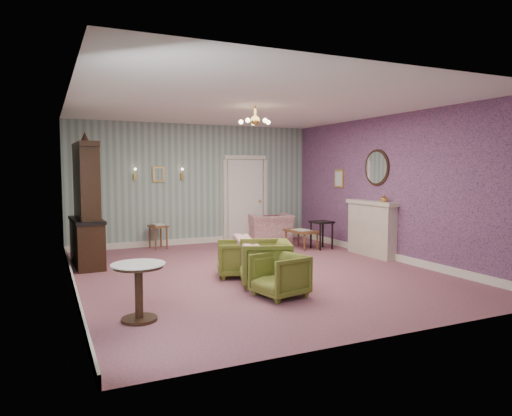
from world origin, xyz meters
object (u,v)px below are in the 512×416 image
olive_chair_c (237,257)px  pedestal_table (139,292)px  olive_chair_a (280,273)px  fireplace (371,228)px  side_table_black (322,235)px  coffee_table (301,239)px  dresser (86,201)px  wingback_chair (270,223)px  olive_chair_b (265,261)px  sofa_chintz (263,251)px

olive_chair_c → pedestal_table: size_ratio=0.96×
olive_chair_a → fireplace: 3.78m
side_table_black → coffee_table: bearing=139.9°
dresser → pedestal_table: dresser is taller
wingback_chair → coffee_table: size_ratio=1.27×
olive_chair_b → side_table_black: olive_chair_b is taller
olive_chair_a → sofa_chintz: 1.38m
olive_chair_c → pedestal_table: 2.55m
olive_chair_c → dresser: 3.14m
side_table_black → olive_chair_b: bearing=-136.7°
sofa_chintz → pedestal_table: sofa_chintz is taller
olive_chair_c → sofa_chintz: (0.44, -0.08, 0.08)m
sofa_chintz → olive_chair_c: bearing=94.5°
olive_chair_a → pedestal_table: pedestal_table is taller
dresser → pedestal_table: size_ratio=3.49×
olive_chair_a → sofa_chintz: size_ratio=0.32×
olive_chair_a → pedestal_table: bearing=-95.0°
fireplace → pedestal_table: 5.68m
olive_chair_a → olive_chair_c: size_ratio=1.01×
olive_chair_b → pedestal_table: bearing=-46.8°
wingback_chair → dresser: dresser is taller
olive_chair_a → dresser: (-2.30, 3.42, 0.89)m
olive_chair_c → side_table_black: 3.27m
dresser → pedestal_table: bearing=-88.1°
wingback_chair → side_table_black: size_ratio=1.64×
olive_chair_b → dresser: bearing=-119.1°
coffee_table → side_table_black: size_ratio=1.30×
olive_chair_a → coffee_table: (2.35, 3.43, -0.12)m
olive_chair_c → coffee_table: 3.16m
dresser → side_table_black: bearing=-5.9°
olive_chair_a → olive_chair_c: (-0.07, 1.41, -0.00)m
olive_chair_b → dresser: dresser is taller
dresser → coffee_table: dresser is taller
dresser → fireplace: dresser is taller
fireplace → side_table_black: 1.27m
olive_chair_a → fireplace: bearing=110.1°
olive_chair_a → sofa_chintz: bearing=152.6°
sofa_chintz → pedestal_table: (-2.38, -1.57, -0.07)m
olive_chair_b → coffee_table: bearing=160.7°
side_table_black → dresser: bearing=176.7°
sofa_chintz → pedestal_table: 2.85m
olive_chair_b → coffee_table: size_ratio=0.94×
fireplace → pedestal_table: size_ratio=2.00×
pedestal_table → coffee_table: bearing=40.1°
olive_chair_a → fireplace: (3.21, 2.00, 0.24)m
olive_chair_c → olive_chair_b: bearing=31.5°
olive_chair_a → pedestal_table: size_ratio=0.96×
olive_chair_c → dresser: bearing=-113.2°
olive_chair_b → olive_chair_c: size_ratio=1.16×
olive_chair_a → wingback_chair: size_ratio=0.64×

